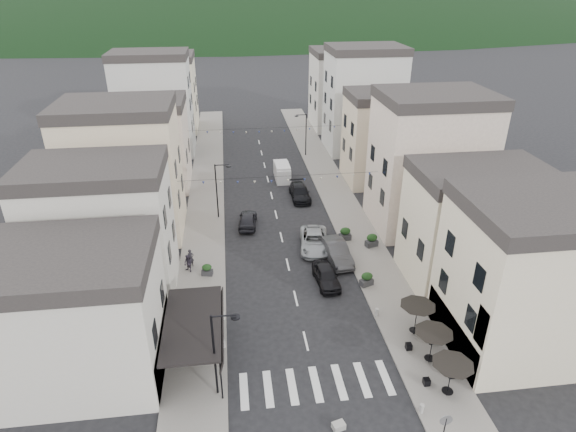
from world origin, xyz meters
name	(u,v)px	position (x,y,z in m)	size (l,w,h in m)	color
ground	(322,410)	(0.00, 0.00, 0.00)	(700.00, 700.00, 0.00)	black
sidewalk_left	(207,195)	(-7.50, 32.00, 0.06)	(4.00, 76.00, 0.12)	slate
sidewalk_right	(333,188)	(7.50, 32.00, 0.06)	(4.00, 76.00, 0.12)	slate
hill_backdrop	(229,16)	(0.00, 300.00, 0.00)	(640.00, 360.00, 70.00)	black
boutique_building	(58,323)	(-15.50, 5.00, 4.00)	(12.00, 8.00, 8.00)	beige
bistro_building	(532,283)	(14.50, 4.00, 5.00)	(10.00, 8.00, 10.00)	beige
boutique_awning	(197,323)	(-7.25, 5.00, 3.11)	(3.77, 7.50, 3.28)	black
buildings_row_left	(145,132)	(-14.50, 37.75, 6.12)	(10.20, 54.16, 14.00)	beige
buildings_row_right	(383,125)	(14.50, 36.59, 6.32)	(10.20, 54.16, 14.50)	beige
cafe_terrace	(433,336)	(7.70, 2.80, 2.36)	(2.50, 8.10, 2.53)	black
streetlamp_left_near	(219,347)	(-5.82, 2.00, 3.70)	(1.70, 0.56, 6.00)	black
streetlamp_left_far	(219,185)	(-5.82, 26.00, 3.70)	(1.70, 0.56, 6.00)	black
streetlamp_right_far	(304,130)	(5.82, 44.00, 3.70)	(1.70, 0.56, 6.00)	black
traffic_sign	(445,426)	(5.80, -3.50, 1.93)	(0.70, 0.07, 2.70)	black
bollards	(307,341)	(0.00, 5.50, 0.42)	(11.66, 10.26, 0.60)	gray
bunting_near	(280,180)	(0.00, 22.00, 5.65)	(19.00, 0.28, 0.62)	black
bunting_far	(265,131)	(0.00, 38.00, 5.65)	(19.00, 0.28, 0.62)	black
parked_car_a	(326,276)	(2.80, 12.79, 0.73)	(1.73, 4.31, 1.47)	black
parked_car_b	(337,252)	(4.44, 16.24, 0.84)	(1.78, 5.11, 1.68)	#333336
parked_car_c	(314,241)	(2.80, 18.55, 0.77)	(2.57, 5.57, 1.55)	#9B9FA3
parked_car_d	(300,193)	(3.14, 29.79, 0.73)	(2.05, 5.04, 1.46)	black
parked_car_e	(248,219)	(-3.12, 23.78, 0.74)	(1.75, 4.34, 1.48)	black
delivery_van	(282,171)	(1.80, 35.83, 1.03)	(1.75, 4.40, 2.10)	silver
pedestrian_a	(191,258)	(-8.44, 16.67, 0.93)	(0.59, 0.39, 1.62)	black
pedestrian_b	(188,263)	(-8.60, 15.82, 0.92)	(0.78, 0.61, 1.61)	#27212D
concrete_block_c	(339,426)	(0.69, -1.41, 0.20)	(0.70, 0.50, 0.40)	gray
planter_la	(214,317)	(-6.38, 8.59, 0.72)	(1.26, 1.02, 1.24)	#28282A
planter_lb	(207,270)	(-7.02, 15.09, 0.63)	(1.02, 0.70, 1.05)	#2B2B2D
planter_ra	(367,279)	(6.00, 11.92, 0.70)	(1.21, 0.91, 1.20)	#2F2F31
planter_rb	(345,234)	(6.00, 19.59, 0.74)	(1.18, 0.71, 1.28)	#2C2C2F
planter_rc	(372,240)	(8.18, 18.04, 0.74)	(1.28, 0.94, 1.29)	#2C2D2F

